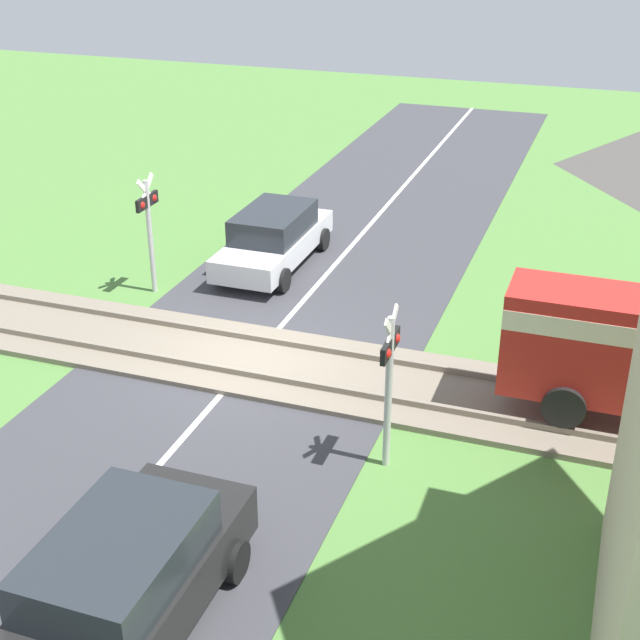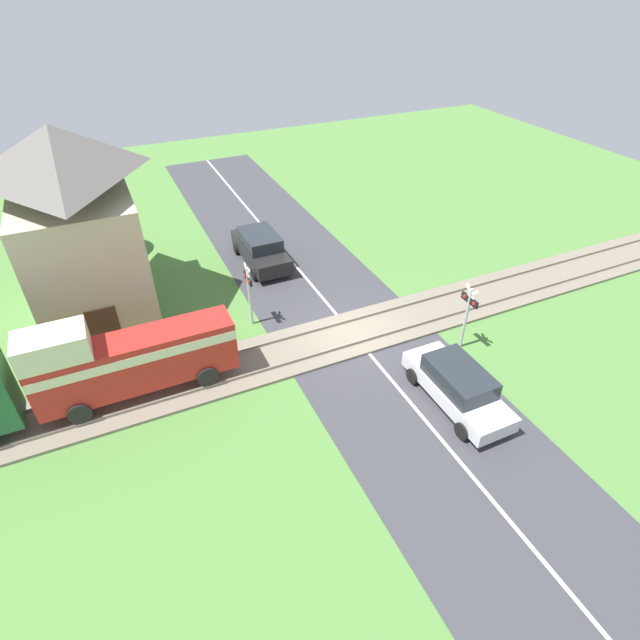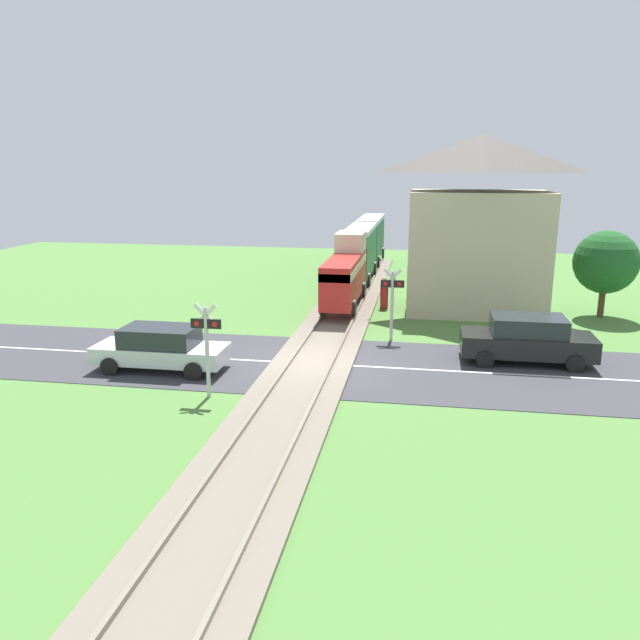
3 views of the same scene
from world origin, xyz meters
The scene contains 11 objects.
ground_plane centered at (0.00, 0.00, 0.00)m, with size 60.00×60.00×0.00m, color #4C7A38.
road_surface centered at (0.00, 0.00, 0.01)m, with size 48.00×6.40×0.02m.
track_bed centered at (0.00, 0.00, 0.07)m, with size 2.80×48.00×0.24m.
train centered at (0.00, 15.19, 1.88)m, with size 1.58×20.04×3.18m.
car_near_crossing centered at (-4.87, -1.44, 0.77)m, with size 4.40×1.80×1.49m.
car_far_side centered at (7.25, 1.44, 0.85)m, with size 4.46×1.93×1.65m.
crossing_signal_west_approach centered at (-2.48, -3.54, 1.83)m, with size 0.90×0.18×2.84m.
crossing_signal_east_approach centered at (2.48, 3.54, 1.83)m, with size 0.90×0.18×2.84m.
station_building centered at (5.99, 9.17, 3.88)m, with size 6.60×4.57×7.97m.
pedestrian_by_station centered at (1.82, 9.04, 0.69)m, with size 0.37×0.37×1.51m.
tree_by_station centered at (11.55, 8.88, 2.49)m, with size 2.79×2.79×3.89m.
Camera 3 is at (3.67, -20.11, 6.70)m, focal length 35.00 mm.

